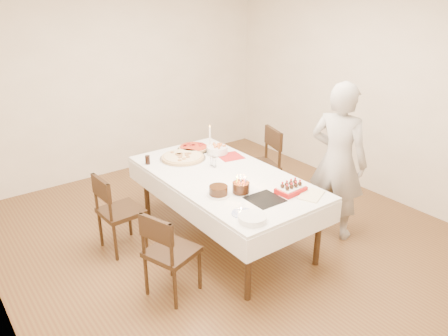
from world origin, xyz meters
TOP-DOWN VIEW (x-y plane):
  - floor at (0.00, 0.00)m, footprint 5.00×5.00m
  - wall_back at (0.00, 2.50)m, footprint 4.50×0.04m
  - wall_right at (2.25, 0.00)m, footprint 0.04×5.00m
  - dining_table at (-0.05, 0.04)m, footprint 1.79×2.40m
  - chair_right_savory at (0.83, 0.51)m, footprint 0.59×0.59m
  - chair_left_savory at (-1.01, 0.53)m, footprint 0.46×0.46m
  - chair_left_dessert at (-0.96, -0.41)m, footprint 0.55×0.55m
  - person at (0.98, -0.57)m, footprint 0.57×0.72m
  - pizza_white at (-0.15, 0.69)m, footprint 0.62×0.62m
  - pizza_pepperoni at (0.11, 0.87)m, footprint 0.38×0.38m
  - red_placemat at (0.32, 0.43)m, footprint 0.30×0.30m
  - pasta_bowl at (0.26, 0.60)m, footprint 0.28×0.28m
  - taper_candle at (0.23, 0.69)m, footprint 0.09×0.09m
  - shaker_pair at (0.00, 0.29)m, footprint 0.11×0.11m
  - cola_glass at (-0.54, 0.79)m, footprint 0.07×0.07m
  - layer_cake at (-0.37, -0.29)m, footprint 0.26×0.26m
  - cake_board at (-0.08, -0.62)m, footprint 0.30×0.30m
  - birthday_cake at (-0.17, -0.38)m, footprint 0.22×0.22m
  - strawberry_box at (0.22, -0.65)m, footprint 0.29×0.20m
  - box_lid at (0.33, -0.82)m, footprint 0.33×0.29m
  - plate_stack at (-0.42, -0.85)m, footprint 0.29×0.29m
  - china_plate at (-0.41, -0.70)m, footprint 0.22×0.22m

SIDE VIEW (x-z plane):
  - floor at x=0.00m, z-range 0.00..0.00m
  - dining_table at x=-0.05m, z-range 0.00..0.75m
  - chair_left_dessert at x=-0.96m, z-range 0.00..0.84m
  - chair_left_savory at x=-1.01m, z-range 0.00..0.86m
  - chair_right_savory at x=0.83m, z-range 0.00..0.95m
  - red_placemat at x=0.32m, z-range 0.75..0.75m
  - cake_board at x=-0.08m, z-range 0.74..0.76m
  - box_lid at x=0.33m, z-range 0.74..0.76m
  - china_plate at x=-0.41m, z-range 0.75..0.76m
  - pizza_white at x=-0.15m, z-range 0.75..0.79m
  - pizza_pepperoni at x=0.11m, z-range 0.75..0.79m
  - plate_stack at x=-0.42m, z-range 0.75..0.80m
  - strawberry_box at x=0.22m, z-range 0.75..0.82m
  - layer_cake at x=-0.37m, z-range 0.75..0.84m
  - pasta_bowl at x=0.26m, z-range 0.76..0.84m
  - cola_glass at x=-0.54m, z-range 0.75..0.85m
  - shaker_pair at x=0.00m, z-range 0.75..0.86m
  - birthday_cake at x=-0.17m, z-range 0.76..0.92m
  - person at x=0.98m, z-range 0.00..1.71m
  - taper_candle at x=0.23m, z-range 0.75..1.08m
  - wall_back at x=0.00m, z-range 0.00..2.70m
  - wall_right at x=2.25m, z-range 0.00..2.70m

